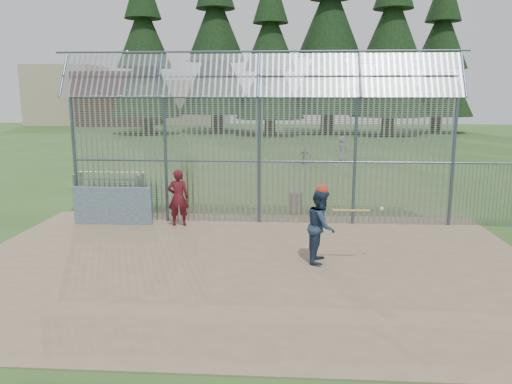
# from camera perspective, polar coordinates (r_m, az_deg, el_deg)

# --- Properties ---
(ground) EXTENTS (120.00, 120.00, 0.00)m
(ground) POSITION_cam_1_polar(r_m,az_deg,el_deg) (12.83, -0.59, -7.43)
(ground) COLOR #2D511E
(ground) RESTS_ON ground
(dirt_infield) EXTENTS (14.00, 10.00, 0.02)m
(dirt_infield) POSITION_cam_1_polar(r_m,az_deg,el_deg) (12.36, -0.77, -8.12)
(dirt_infield) COLOR #756047
(dirt_infield) RESTS_ON ground
(dugout_wall) EXTENTS (2.50, 0.12, 1.20)m
(dugout_wall) POSITION_cam_1_polar(r_m,az_deg,el_deg) (16.39, -16.06, -1.53)
(dugout_wall) COLOR #38566B
(dugout_wall) RESTS_ON dirt_infield
(batter) EXTENTS (0.82, 0.98, 1.81)m
(batter) POSITION_cam_1_polar(r_m,az_deg,el_deg) (12.29, 7.46, -3.86)
(batter) COLOR #22344F
(batter) RESTS_ON dirt_infield
(onlooker) EXTENTS (0.72, 0.54, 1.78)m
(onlooker) POSITION_cam_1_polar(r_m,az_deg,el_deg) (15.74, -8.88, -0.65)
(onlooker) COLOR maroon
(onlooker) RESTS_ON dirt_infield
(bg_kid_standing) EXTENTS (0.92, 0.85, 1.57)m
(bg_kid_standing) POSITION_cam_1_polar(r_m,az_deg,el_deg) (31.14, 9.84, 4.84)
(bg_kid_standing) COLOR slate
(bg_kid_standing) RESTS_ON ground
(bg_kid_seated) EXTENTS (0.64, 0.44, 1.00)m
(bg_kid_seated) POSITION_cam_1_polar(r_m,az_deg,el_deg) (29.95, 5.61, 4.17)
(bg_kid_seated) COLOR slate
(bg_kid_seated) RESTS_ON ground
(batting_gear) EXTENTS (1.63, 0.34, 0.64)m
(batting_gear) POSITION_cam_1_polar(r_m,az_deg,el_deg) (12.10, 8.18, -0.21)
(batting_gear) COLOR red
(batting_gear) RESTS_ON ground
(trash_can) EXTENTS (0.56, 0.56, 0.82)m
(trash_can) POSITION_cam_1_polar(r_m,az_deg,el_deg) (17.46, 4.48, -1.17)
(trash_can) COLOR #919399
(trash_can) RESTS_ON ground
(bleacher) EXTENTS (3.00, 0.95, 0.72)m
(bleacher) POSITION_cam_1_polar(r_m,az_deg,el_deg) (22.64, -16.46, 1.30)
(bleacher) COLOR gray
(bleacher) RESTS_ON ground
(backstop_fence) EXTENTS (20.09, 0.81, 5.30)m
(backstop_fence) POSITION_cam_1_polar(r_m,az_deg,el_deg) (15.69, 6.98, 4.72)
(backstop_fence) COLOR #47566B
(backstop_fence) RESTS_ON ground
(conifer_row) EXTENTS (38.48, 12.26, 20.20)m
(conifer_row) POSITION_cam_1_polar(r_m,az_deg,el_deg) (54.08, 5.04, 18.20)
(conifer_row) COLOR #332319
(conifer_row) RESTS_ON ground
(distant_buildings) EXTENTS (26.50, 10.50, 8.00)m
(distant_buildings) POSITION_cam_1_polar(r_m,az_deg,el_deg) (72.74, -15.86, 10.28)
(distant_buildings) COLOR brown
(distant_buildings) RESTS_ON ground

